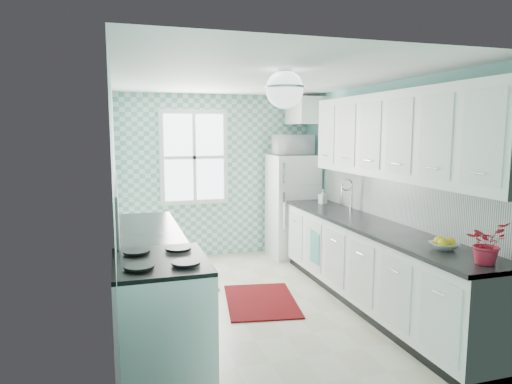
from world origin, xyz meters
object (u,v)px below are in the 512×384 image
object	(u,v)px
sink	(339,212)
potted_plant	(486,243)
fruit_bowl	(444,246)
stove	(162,326)
microwave	(293,145)
ceiling_light	(285,89)
fridge	(292,206)

from	to	relation	value
sink	potted_plant	distance (m)	2.44
potted_plant	fruit_bowl	bearing A→B (deg)	90.00
stove	microwave	world-z (taller)	microwave
fruit_bowl	potted_plant	bearing A→B (deg)	-90.00
potted_plant	stove	bearing A→B (deg)	167.78
microwave	fruit_bowl	bearing A→B (deg)	88.37
ceiling_light	stove	size ratio (longest dim) A/B	0.34
stove	fruit_bowl	world-z (taller)	stove
ceiling_light	microwave	bearing A→B (deg)	66.79
sink	microwave	xyz separation A→B (m)	(-0.09, 1.36, 0.81)
ceiling_light	microwave	size ratio (longest dim) A/B	0.63
fridge	sink	distance (m)	1.37
ceiling_light	sink	bearing A→B (deg)	45.51
ceiling_light	stove	bearing A→B (deg)	-150.25
stove	fruit_bowl	distance (m)	2.44
fruit_bowl	potted_plant	distance (m)	0.48
ceiling_light	fridge	bearing A→B (deg)	66.79
fridge	potted_plant	size ratio (longest dim) A/B	4.80
ceiling_light	stove	distance (m)	2.26
ceiling_light	fruit_bowl	distance (m)	1.96
stove	sink	xyz separation A→B (m)	(2.40, 1.91, 0.40)
sink	ceiling_light	bearing A→B (deg)	-131.69
sink	potted_plant	world-z (taller)	sink
sink	fruit_bowl	xyz separation A→B (m)	(-0.00, -1.97, 0.04)
stove	potted_plant	bearing A→B (deg)	-9.15
fruit_bowl	potted_plant	size ratio (longest dim) A/B	0.70
ceiling_light	fruit_bowl	bearing A→B (deg)	-31.83
sink	microwave	size ratio (longest dim) A/B	0.95
ceiling_light	sink	size ratio (longest dim) A/B	0.66
fruit_bowl	microwave	world-z (taller)	microwave
sink	fruit_bowl	world-z (taller)	sink
fridge	fruit_bowl	bearing A→B (deg)	-85.09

